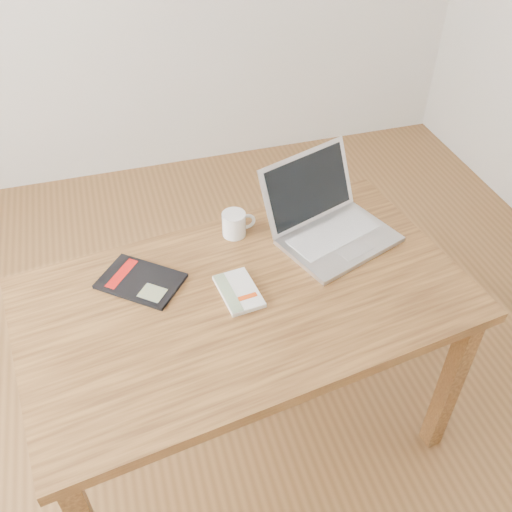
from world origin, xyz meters
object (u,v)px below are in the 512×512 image
object	(u,v)px
desk	(246,315)
laptop	(328,221)
white_guidebook	(239,291)
black_guidebook	(141,281)
coffee_mug	(235,223)

from	to	relation	value
desk	laptop	world-z (taller)	laptop
white_guidebook	black_guidebook	size ratio (longest dim) A/B	0.64
black_guidebook	coffee_mug	distance (m)	0.38
white_guidebook	coffee_mug	bearing A→B (deg)	70.80
desk	coffee_mug	distance (m)	0.33
white_guidebook	coffee_mug	distance (m)	0.29
white_guidebook	laptop	size ratio (longest dim) A/B	0.41
white_guidebook	laptop	xyz separation A→B (m)	(0.37, 0.20, 0.05)
black_guidebook	coffee_mug	world-z (taller)	coffee_mug
desk	black_guidebook	size ratio (longest dim) A/B	4.92
white_guidebook	black_guidebook	distance (m)	0.31
laptop	white_guidebook	bearing A→B (deg)	-172.35
black_guidebook	coffee_mug	size ratio (longest dim) A/B	2.52
desk	coffee_mug	bearing A→B (deg)	73.53
white_guidebook	coffee_mug	xyz separation A→B (m)	(0.06, 0.28, 0.04)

